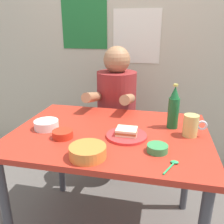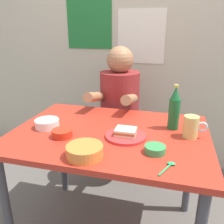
% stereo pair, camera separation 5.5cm
% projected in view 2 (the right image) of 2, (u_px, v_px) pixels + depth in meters
% --- Properties ---
extents(wall_back, '(4.40, 0.09, 2.60)m').
position_uv_depth(wall_back, '(140.00, 28.00, 2.11)').
color(wall_back, '#BCB299').
rests_on(wall_back, ground).
extents(dining_table, '(1.10, 0.80, 0.74)m').
position_uv_depth(dining_table, '(110.00, 146.00, 1.37)').
color(dining_table, '#B72D1E').
rests_on(dining_table, ground).
extents(stool, '(0.34, 0.34, 0.45)m').
position_uv_depth(stool, '(119.00, 142.00, 2.07)').
color(stool, '#4C4C51').
rests_on(stool, ground).
extents(person_seated, '(0.33, 0.56, 0.72)m').
position_uv_depth(person_seated, '(119.00, 97.00, 1.92)').
color(person_seated, maroon).
rests_on(person_seated, stool).
extents(plate_orange, '(0.22, 0.22, 0.01)m').
position_uv_depth(plate_orange, '(126.00, 136.00, 1.27)').
color(plate_orange, red).
rests_on(plate_orange, dining_table).
extents(sandwich, '(0.11, 0.09, 0.04)m').
position_uv_depth(sandwich, '(126.00, 132.00, 1.26)').
color(sandwich, beige).
rests_on(sandwich, plate_orange).
extents(beer_mug, '(0.13, 0.08, 0.12)m').
position_uv_depth(beer_mug, '(191.00, 127.00, 1.25)').
color(beer_mug, '#D1BC66').
rests_on(beer_mug, dining_table).
extents(beer_bottle, '(0.06, 0.06, 0.26)m').
position_uv_depth(beer_bottle, '(174.00, 109.00, 1.34)').
color(beer_bottle, '#19602D').
rests_on(beer_bottle, dining_table).
extents(dip_bowl_green, '(0.10, 0.10, 0.03)m').
position_uv_depth(dip_bowl_green, '(155.00, 149.00, 1.11)').
color(dip_bowl_green, '#388C4C').
rests_on(dip_bowl_green, dining_table).
extents(soup_bowl_orange, '(0.17, 0.17, 0.05)m').
position_uv_depth(soup_bowl_orange, '(85.00, 151.00, 1.07)').
color(soup_bowl_orange, orange).
rests_on(soup_bowl_orange, dining_table).
extents(rice_bowl_white, '(0.14, 0.14, 0.05)m').
position_uv_depth(rice_bowl_white, '(47.00, 123.00, 1.39)').
color(rice_bowl_white, silver).
rests_on(rice_bowl_white, dining_table).
extents(sauce_bowl_chili, '(0.11, 0.11, 0.04)m').
position_uv_depth(sauce_bowl_chili, '(62.00, 133.00, 1.27)').
color(sauce_bowl_chili, red).
rests_on(sauce_bowl_chili, dining_table).
extents(spoon, '(0.07, 0.11, 0.01)m').
position_uv_depth(spoon, '(169.00, 166.00, 0.99)').
color(spoon, '#26A559').
rests_on(spoon, dining_table).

